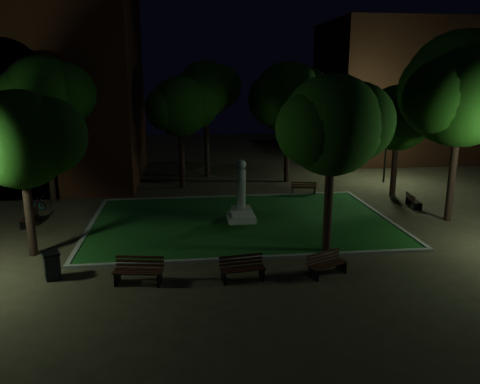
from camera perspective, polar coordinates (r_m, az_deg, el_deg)
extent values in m
plane|color=#3D3322|center=(22.39, 0.80, -5.22)|extent=(80.00, 80.00, 0.00)
cube|color=#194C18|center=(24.25, 0.15, -3.59)|extent=(15.00, 10.00, 0.08)
cube|color=slate|center=(19.49, 2.07, -8.02)|extent=(15.40, 0.20, 0.12)
cube|color=slate|center=(29.12, -1.12, -0.55)|extent=(15.40, 0.20, 0.12)
cube|color=slate|center=(24.52, -17.80, -4.04)|extent=(0.20, 10.00, 0.12)
cube|color=slate|center=(26.27, 16.85, -2.78)|extent=(0.20, 10.00, 0.12)
cube|color=#AAA49D|center=(24.20, 0.15, -3.16)|extent=(1.40, 1.40, 0.30)
cube|color=#AAA49D|center=(24.10, 0.15, -2.37)|extent=(1.00, 1.00, 0.40)
cylinder|color=#AAA49D|center=(23.79, 0.15, 0.41)|extent=(0.44, 0.44, 2.00)
sphere|color=#AAA49D|center=(23.53, 0.16, 3.37)|extent=(0.50, 0.50, 0.50)
cube|color=black|center=(32.29, -25.37, 5.77)|extent=(5.00, 3.00, 7.00)
cylinder|color=black|center=(32.06, -26.03, 11.95)|extent=(5.00, 3.00, 5.00)
plane|color=#FD5E1E|center=(33.42, -24.75, 6.07)|extent=(6.30, 0.00, 6.30)
cube|color=#4E2616|center=(46.00, 20.36, 11.43)|extent=(16.00, 10.00, 12.00)
cylinder|color=black|center=(21.24, -24.31, -2.32)|extent=(0.36, 0.36, 3.71)
sphere|color=#19460F|center=(20.66, -25.15, 5.82)|extent=(3.96, 3.96, 3.96)
sphere|color=#19460F|center=(20.56, -22.37, 6.33)|extent=(3.17, 3.17, 3.17)
cylinder|color=black|center=(31.54, -7.12, 4.30)|extent=(0.36, 0.36, 4.24)
sphere|color=#19460F|center=(31.16, -7.31, 10.29)|extent=(3.92, 3.92, 3.92)
sphere|color=#19460F|center=(31.37, -5.49, 10.54)|extent=(3.13, 3.13, 3.13)
sphere|color=#19460F|center=(30.88, -8.77, 10.02)|extent=(2.94, 2.94, 2.94)
cylinder|color=black|center=(33.28, 5.75, 5.01)|extent=(0.36, 0.36, 4.43)
sphere|color=#19460F|center=(32.92, 5.91, 11.36)|extent=(4.92, 4.92, 4.92)
sphere|color=#19460F|center=(33.40, 7.94, 11.51)|extent=(3.94, 3.94, 3.94)
sphere|color=#19460F|center=(32.42, 4.30, 11.18)|extent=(3.69, 3.69, 3.69)
cylinder|color=black|center=(30.78, 18.29, 2.92)|extent=(0.36, 0.36, 3.67)
sphere|color=#19460F|center=(30.38, 18.73, 8.55)|extent=(4.00, 4.00, 4.00)
sphere|color=#19460F|center=(31.00, 20.27, 8.70)|extent=(3.20, 3.20, 3.20)
sphere|color=#19460F|center=(29.78, 17.56, 8.34)|extent=(3.00, 3.00, 3.00)
cylinder|color=black|center=(26.28, 24.46, 2.07)|extent=(0.36, 0.36, 5.02)
sphere|color=#19460F|center=(25.83, 25.42, 11.26)|extent=(5.70, 5.70, 5.70)
sphere|color=#19460F|center=(24.99, 23.51, 11.17)|extent=(4.28, 4.28, 4.28)
cylinder|color=black|center=(19.98, 10.69, -1.55)|extent=(0.36, 0.36, 4.19)
sphere|color=#19460F|center=(19.37, 11.14, 8.00)|extent=(4.12, 4.12, 4.12)
sphere|color=#19460F|center=(19.89, 13.83, 8.30)|extent=(3.30, 3.30, 3.30)
sphere|color=#19460F|center=(18.85, 9.00, 7.63)|extent=(3.09, 3.09, 3.09)
cylinder|color=black|center=(29.93, -22.16, 3.49)|extent=(0.36, 0.36, 4.90)
sphere|color=#19460F|center=(29.54, -22.85, 10.77)|extent=(4.54, 4.54, 4.54)
sphere|color=#19460F|center=(29.45, -20.60, 11.16)|extent=(3.63, 3.63, 3.63)
sphere|color=#19460F|center=(29.51, -24.71, 10.40)|extent=(3.41, 3.41, 3.41)
cylinder|color=black|center=(34.84, -4.07, 6.14)|extent=(0.36, 0.36, 5.27)
sphere|color=#19460F|center=(34.54, -4.18, 12.47)|extent=(4.01, 4.01, 4.01)
sphere|color=#19460F|center=(34.80, -2.52, 12.66)|extent=(3.20, 3.20, 3.20)
sphere|color=#19460F|center=(34.20, -5.52, 12.26)|extent=(3.00, 3.00, 3.00)
cylinder|color=black|center=(31.53, -20.64, 3.64)|extent=(0.12, 0.12, 4.39)
cylinder|color=black|center=(31.25, -20.98, 7.60)|extent=(0.90, 0.08, 0.08)
sphere|color=#D8FFD8|center=(31.36, -21.78, 7.55)|extent=(0.28, 0.28, 0.28)
sphere|color=#D8FFD8|center=(31.15, -20.17, 7.65)|extent=(0.28, 0.28, 0.28)
cylinder|color=black|center=(34.44, 17.35, 4.87)|extent=(0.12, 0.12, 4.58)
cylinder|color=black|center=(34.18, 17.63, 8.67)|extent=(0.90, 0.08, 0.08)
sphere|color=#D8FFD8|center=(34.00, 16.93, 8.69)|extent=(0.28, 0.28, 0.28)
sphere|color=#D8FFD8|center=(34.37, 18.32, 8.64)|extent=(0.28, 0.28, 0.28)
cube|color=black|center=(17.36, -2.01, -10.29)|extent=(0.14, 0.57, 0.46)
cube|color=black|center=(17.70, 2.65, -9.79)|extent=(0.14, 0.57, 0.46)
cube|color=#33170E|center=(17.22, 0.55, -9.62)|extent=(1.66, 0.31, 0.04)
cube|color=#33170E|center=(17.35, 0.42, -9.43)|extent=(1.66, 0.31, 0.04)
cube|color=#33170E|center=(17.48, 0.29, -9.25)|extent=(1.66, 0.31, 0.04)
cube|color=#33170E|center=(17.60, 0.17, -9.07)|extent=(1.66, 0.31, 0.04)
cube|color=#33170E|center=(17.62, 0.12, -8.68)|extent=(1.65, 0.28, 0.10)
cube|color=#33170E|center=(17.56, 0.12, -8.25)|extent=(1.65, 0.28, 0.10)
cube|color=#33170E|center=(17.51, 0.12, -7.81)|extent=(1.65, 0.28, 0.10)
cube|color=black|center=(17.82, 8.94, -9.82)|extent=(0.28, 0.52, 0.44)
cube|color=black|center=(18.70, 12.23, -8.80)|extent=(0.28, 0.52, 0.44)
cube|color=#33170E|center=(18.02, 11.13, -8.85)|extent=(1.49, 0.75, 0.04)
cube|color=#33170E|center=(18.11, 10.83, -8.71)|extent=(1.49, 0.75, 0.04)
cube|color=#33170E|center=(18.21, 10.53, -8.58)|extent=(1.49, 0.75, 0.04)
cube|color=#33170E|center=(18.30, 10.23, -8.44)|extent=(1.49, 0.75, 0.04)
cube|color=#33170E|center=(18.31, 10.12, -8.10)|extent=(1.47, 0.72, 0.10)
cube|color=#33170E|center=(18.25, 10.14, -7.69)|extent=(1.47, 0.72, 0.10)
cube|color=#33170E|center=(18.20, 10.16, -7.28)|extent=(1.47, 0.72, 0.10)
cube|color=black|center=(17.84, -14.72, -10.02)|extent=(0.17, 0.62, 0.49)
cube|color=black|center=(17.44, -9.74, -10.31)|extent=(0.17, 0.62, 0.49)
cube|color=#33170E|center=(17.30, -12.52, -9.72)|extent=(1.78, 0.41, 0.04)
cube|color=#33170E|center=(17.44, -12.38, -9.52)|extent=(1.78, 0.41, 0.04)
cube|color=#33170E|center=(17.58, -12.25, -9.32)|extent=(1.78, 0.41, 0.04)
cube|color=#33170E|center=(17.72, -12.12, -9.13)|extent=(1.78, 0.41, 0.04)
cube|color=#33170E|center=(17.73, -12.08, -8.71)|extent=(1.77, 0.38, 0.11)
cube|color=#33170E|center=(17.67, -12.11, -8.24)|extent=(1.77, 0.38, 0.11)
cube|color=#33170E|center=(17.62, -12.13, -7.77)|extent=(1.77, 0.38, 0.11)
cube|color=black|center=(26.59, -23.92, -2.85)|extent=(0.54, 0.08, 0.43)
cube|color=black|center=(25.34, -24.68, -3.73)|extent=(0.54, 0.08, 0.43)
cube|color=#33170E|center=(25.96, -24.79, -2.82)|extent=(0.14, 1.56, 0.04)
cube|color=#33170E|center=(25.92, -24.51, -2.81)|extent=(0.14, 1.56, 0.04)
cube|color=#33170E|center=(25.89, -24.22, -2.80)|extent=(0.14, 1.56, 0.04)
cube|color=#33170E|center=(25.85, -23.92, -2.80)|extent=(0.14, 1.56, 0.04)
cube|color=#33170E|center=(25.81, -23.82, -2.59)|extent=(0.11, 1.56, 0.09)
cube|color=#33170E|center=(25.77, -23.85, -2.29)|extent=(0.11, 1.56, 0.09)
cube|color=#33170E|center=(25.74, -23.88, -2.00)|extent=(0.11, 1.56, 0.09)
cube|color=black|center=(28.19, 20.85, -1.69)|extent=(0.49, 0.11, 0.39)
cube|color=black|center=(29.31, 19.99, -1.04)|extent=(0.49, 0.11, 0.39)
cube|color=#33170E|center=(28.77, 20.81, -0.96)|extent=(0.24, 1.42, 0.04)
cube|color=#33170E|center=(28.73, 20.58, -0.96)|extent=(0.24, 1.42, 0.04)
cube|color=#33170E|center=(28.68, 20.35, -0.96)|extent=(0.24, 1.42, 0.04)
cube|color=#33170E|center=(28.64, 20.12, -0.96)|extent=(0.24, 1.42, 0.04)
cube|color=#33170E|center=(28.60, 20.03, -0.79)|extent=(0.21, 1.42, 0.09)
cube|color=#33170E|center=(28.57, 20.05, -0.55)|extent=(0.21, 1.42, 0.09)
cube|color=#33170E|center=(28.54, 20.07, -0.31)|extent=(0.21, 1.42, 0.09)
cube|color=black|center=(30.18, 9.05, 0.10)|extent=(0.17, 0.54, 0.44)
cube|color=black|center=(30.10, 6.42, 0.16)|extent=(0.17, 0.54, 0.44)
cube|color=#33170E|center=(30.29, 7.73, 0.65)|extent=(1.57, 0.41, 0.04)
cube|color=#33170E|center=(30.15, 7.75, 0.59)|extent=(1.57, 0.41, 0.04)
cube|color=#33170E|center=(30.02, 7.76, 0.52)|extent=(1.57, 0.41, 0.04)
cube|color=#33170E|center=(29.88, 7.77, 0.46)|extent=(1.57, 0.41, 0.04)
cube|color=#33170E|center=(29.80, 7.78, 0.62)|extent=(1.56, 0.38, 0.10)
cube|color=#33170E|center=(29.77, 7.79, 0.88)|extent=(1.56, 0.38, 0.10)
cube|color=#33170E|center=(29.74, 7.80, 1.14)|extent=(1.56, 0.38, 0.10)
cube|color=black|center=(18.92, -21.94, -8.41)|extent=(0.70, 0.70, 0.96)
cube|color=black|center=(18.74, -22.08, -6.96)|extent=(0.78, 0.78, 0.06)
imported|color=black|center=(28.88, -23.65, -1.21)|extent=(1.53, 1.14, 0.77)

